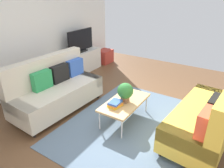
% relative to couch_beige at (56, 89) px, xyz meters
% --- Properties ---
extents(ground_plane, '(7.68, 7.68, 0.00)m').
position_rel_couch_beige_xyz_m(ground_plane, '(0.42, -1.51, -0.45)').
color(ground_plane, brown).
extents(wall_far, '(6.40, 0.12, 2.90)m').
position_rel_couch_beige_xyz_m(wall_far, '(0.42, 1.29, 1.00)').
color(wall_far, white).
rests_on(wall_far, ground_plane).
extents(area_rug, '(2.90, 2.20, 0.01)m').
position_rel_couch_beige_xyz_m(area_rug, '(0.33, -1.62, -0.45)').
color(area_rug, slate).
rests_on(area_rug, ground_plane).
extents(couch_beige, '(1.94, 0.93, 1.10)m').
position_rel_couch_beige_xyz_m(couch_beige, '(0.00, 0.00, 0.00)').
color(couch_beige, beige).
rests_on(couch_beige, ground_plane).
extents(couch_green, '(1.97, 1.01, 1.10)m').
position_rel_couch_beige_xyz_m(couch_green, '(0.66, -2.84, -0.01)').
color(couch_green, gold).
rests_on(couch_green, ground_plane).
extents(coffee_table, '(1.10, 0.56, 0.42)m').
position_rel_couch_beige_xyz_m(coffee_table, '(0.38, -1.42, -0.06)').
color(coffee_table, tan).
rests_on(coffee_table, ground_plane).
extents(tv_console, '(1.40, 0.44, 0.64)m').
position_rel_couch_beige_xyz_m(tv_console, '(1.93, 0.95, -0.13)').
color(tv_console, silver).
rests_on(tv_console, ground_plane).
extents(tv, '(1.00, 0.20, 0.64)m').
position_rel_couch_beige_xyz_m(tv, '(1.93, 0.93, 0.50)').
color(tv, black).
rests_on(tv, tv_console).
extents(storage_trunk, '(0.52, 0.40, 0.44)m').
position_rel_couch_beige_xyz_m(storage_trunk, '(3.03, 0.85, -0.23)').
color(storage_trunk, '#B2382D').
rests_on(storage_trunk, ground_plane).
extents(potted_plant, '(0.29, 0.29, 0.37)m').
position_rel_couch_beige_xyz_m(potted_plant, '(0.38, -1.43, 0.17)').
color(potted_plant, brown).
rests_on(potted_plant, coffee_table).
extents(table_book_0, '(0.26, 0.21, 0.03)m').
position_rel_couch_beige_xyz_m(table_book_0, '(0.14, -1.36, -0.02)').
color(table_book_0, gold).
rests_on(table_book_0, coffee_table).
extents(table_book_1, '(0.28, 0.23, 0.03)m').
position_rel_couch_beige_xyz_m(table_book_1, '(0.14, -1.36, 0.01)').
color(table_book_1, orange).
rests_on(table_book_1, table_book_0).
extents(table_book_2, '(0.25, 0.19, 0.04)m').
position_rel_couch_beige_xyz_m(table_book_2, '(0.14, -1.36, 0.05)').
color(table_book_2, '#3359B2').
rests_on(table_book_2, table_book_1).
extents(vase_0, '(0.09, 0.09, 0.15)m').
position_rel_couch_beige_xyz_m(vase_0, '(1.35, 1.00, 0.26)').
color(vase_0, silver).
rests_on(vase_0, tv_console).
extents(bottle_0, '(0.06, 0.06, 0.20)m').
position_rel_couch_beige_xyz_m(bottle_0, '(1.50, 0.91, 0.29)').
color(bottle_0, orange).
rests_on(bottle_0, tv_console).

